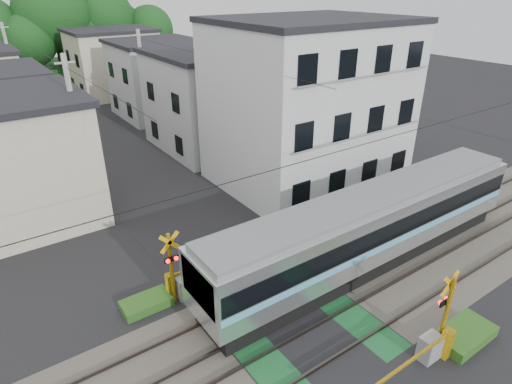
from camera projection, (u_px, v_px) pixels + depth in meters
ground at (296, 324)px, 15.17m from camera, size 120.00×120.00×0.00m
track_bed at (296, 323)px, 15.16m from camera, size 120.00×120.00×0.14m
commuter_train at (369, 227)px, 17.78m from camera, size 16.06×2.54×3.34m
crossing_signal_near at (434, 341)px, 13.50m from camera, size 4.74×0.65×3.09m
crossing_signal_far at (183, 281)px, 16.22m from camera, size 4.74×0.65×3.09m
apartment_block at (307, 104)px, 24.48m from camera, size 10.20×8.36×9.30m
houses_row at (85, 93)px, 32.93m from camera, size 22.07×31.35×6.80m
tree_hill at (16, 36)px, 47.53m from camera, size 40.00×13.82×11.83m
catenary at (418, 188)px, 16.66m from camera, size 60.00×5.04×7.00m
utility_poles at (75, 92)px, 29.75m from camera, size 7.90×42.00×8.00m
pedestrian at (92, 129)px, 32.82m from camera, size 0.62×0.44×1.63m
weed_patches at (334, 303)px, 15.93m from camera, size 10.25×8.80×0.40m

